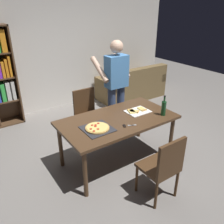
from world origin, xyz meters
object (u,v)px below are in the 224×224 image
Objects in this scene: dining_table at (118,123)px; chair_near_camera at (163,165)px; person_serving_pizza at (116,84)px; wine_bottle at (164,108)px; kitchen_scissors at (127,126)px; couch at (132,87)px; chair_far_side at (87,111)px; pepperoni_pizza_on_tray at (97,128)px.

dining_table is 0.96m from chair_near_camera.
person_serving_pizza reaches higher than wine_bottle.
wine_bottle is (0.64, -0.29, 0.19)m from dining_table.
couch is at bearing 49.36° from kitchen_scissors.
chair_far_side is at bearing 88.83° from kitchen_scissors.
kitchen_scissors is at bearing -130.64° from couch.
chair_near_camera is 0.74m from kitchen_scissors.
chair_far_side is 1.44m from wine_bottle.
pepperoni_pizza_on_tray is (-0.41, 0.85, 0.25)m from chair_near_camera.
wine_bottle is at bearing -24.45° from dining_table.
chair_far_side is at bearing 117.21° from wine_bottle.
couch is at bearing 57.10° from chair_near_camera.
dining_table is at bearing -90.00° from chair_far_side.
chair_near_camera reaches higher than kitchen_scissors.
couch is 4.39× the size of pepperoni_pizza_on_tray.
kitchen_scissors is at bearing -22.22° from pepperoni_pizza_on_tray.
dining_table is 8.72× the size of kitchen_scissors.
couch is 8.68× the size of kitchen_scissors.
person_serving_pizza is (0.48, 1.68, 0.49)m from chair_near_camera.
person_serving_pizza is 1.04m from wine_bottle.
wine_bottle is (0.16, -1.02, -0.13)m from person_serving_pizza.
chair_near_camera is at bearing -64.29° from pepperoni_pizza_on_tray.
chair_far_side reaches higher than pepperoni_pizza_on_tray.
person_serving_pizza reaches higher than chair_far_side.
couch is 3.15m from pepperoni_pizza_on_tray.
kitchen_scissors is (-0.02, -0.26, 0.08)m from dining_table.
wine_bottle reaches higher than kitchen_scissors.
wine_bottle is (-1.26, -2.28, 0.57)m from couch.
wine_bottle reaches higher than chair_far_side.
couch is at bearing 42.06° from pepperoni_pizza_on_tray.
couch is at bearing 28.62° from chair_far_side.
chair_near_camera reaches higher than pepperoni_pizza_on_tray.
chair_near_camera is 3.50m from couch.
couch is at bearing 46.28° from dining_table.
chair_near_camera is 4.59× the size of kitchen_scissors.
wine_bottle is at bearing -81.29° from person_serving_pizza.
chair_near_camera is 0.53× the size of couch.
chair_near_camera is at bearing -122.90° from couch.
person_serving_pizza is at bearing 56.61° from dining_table.
couch is (1.90, 1.99, -0.37)m from dining_table.
person_serving_pizza is 4.51× the size of pepperoni_pizza_on_tray.
pepperoni_pizza_on_tray is (-2.31, -2.08, 0.46)m from couch.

